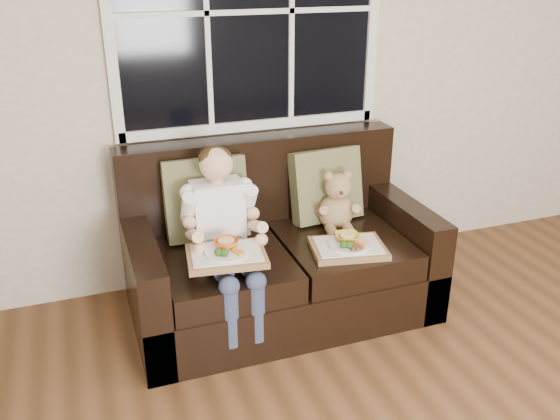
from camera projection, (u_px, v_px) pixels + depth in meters
name	position (u px, v px, depth m)	size (l,w,h in m)	color
window_back	(249.00, 12.00, 3.34)	(1.62, 0.04, 1.37)	black
loveseat	(277.00, 258.00, 3.47)	(1.70, 0.92, 0.96)	black
pillow_left	(206.00, 199.00, 3.34)	(0.47, 0.23, 0.48)	olive
pillow_right	(326.00, 185.00, 3.57)	(0.45, 0.23, 0.45)	olive
child	(223.00, 222.00, 3.12)	(0.40, 0.60, 0.90)	white
teddy_bear	(337.00, 205.00, 3.47)	(0.24, 0.29, 0.37)	tan
tray_left	(226.00, 254.00, 2.95)	(0.43, 0.35, 0.09)	olive
tray_right	(348.00, 246.00, 3.24)	(0.45, 0.37, 0.09)	olive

